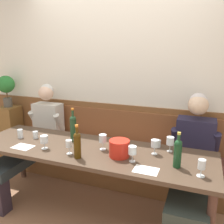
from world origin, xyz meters
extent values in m
cube|color=#996949|center=(0.00, 0.00, -0.01)|extent=(6.80, 6.80, 0.02)
cube|color=silver|center=(0.00, 1.09, 1.40)|extent=(6.80, 0.08, 2.80)
cube|color=brown|center=(0.00, 1.04, 0.51)|extent=(6.80, 0.03, 1.01)
cube|color=brown|center=(0.00, 0.81, 0.22)|extent=(2.82, 0.42, 0.44)
cube|color=brown|center=(0.00, 0.81, 0.47)|extent=(2.76, 0.39, 0.05)
cube|color=brown|center=(0.00, 1.00, 0.71)|extent=(2.82, 0.04, 0.45)
cube|color=#463426|center=(0.00, 0.17, 0.71)|extent=(2.52, 0.76, 0.04)
cylinder|color=#4D352A|center=(-1.19, 0.48, 0.34)|extent=(0.07, 0.07, 0.69)
cylinder|color=#463020|center=(1.19, 0.48, 0.34)|extent=(0.07, 0.07, 0.69)
cube|color=#242F32|center=(-0.96, 0.25, 0.43)|extent=(0.33, 1.03, 0.11)
cube|color=beige|center=(-0.96, 0.81, 0.74)|extent=(0.39, 0.21, 0.50)
sphere|color=beige|center=(-0.96, 0.80, 1.14)|extent=(0.20, 0.20, 0.20)
sphere|color=beige|center=(-0.96, 0.83, 1.17)|extent=(0.19, 0.19, 0.19)
cylinder|color=beige|center=(-1.17, 0.77, 0.76)|extent=(0.08, 0.20, 0.27)
cylinder|color=beige|center=(-0.75, 0.77, 0.76)|extent=(0.08, 0.20, 0.27)
cube|color=#2D352F|center=(1.01, 0.25, 0.43)|extent=(0.35, 1.03, 0.11)
cube|color=#211D32|center=(1.01, 0.81, 0.73)|extent=(0.41, 0.23, 0.49)
sphere|color=beige|center=(1.01, 0.80, 1.14)|extent=(0.22, 0.22, 0.22)
sphere|color=beige|center=(1.01, 0.83, 1.16)|extent=(0.20, 0.20, 0.20)
cylinder|color=#211D32|center=(0.79, 0.76, 0.75)|extent=(0.08, 0.20, 0.27)
cylinder|color=#211D32|center=(1.23, 0.76, 0.75)|extent=(0.08, 0.20, 0.27)
cylinder|color=red|center=(0.35, 0.10, 0.81)|extent=(0.20, 0.20, 0.16)
cylinder|color=#422A08|center=(-0.01, -0.07, 0.83)|extent=(0.07, 0.07, 0.20)
sphere|color=#422A08|center=(-0.01, -0.07, 0.94)|extent=(0.07, 0.07, 0.07)
cylinder|color=#422A08|center=(-0.01, -0.07, 0.99)|extent=(0.03, 0.03, 0.08)
cylinder|color=orange|center=(-0.01, -0.07, 1.04)|extent=(0.03, 0.03, 0.02)
cylinder|color=#1E3D22|center=(-0.26, 0.29, 0.85)|extent=(0.07, 0.07, 0.24)
sphere|color=#1E3D22|center=(-0.26, 0.29, 0.98)|extent=(0.07, 0.07, 0.07)
cylinder|color=#1E3D22|center=(-0.26, 0.29, 1.04)|extent=(0.03, 0.03, 0.09)
cylinder|color=orange|center=(-0.26, 0.29, 1.10)|extent=(0.03, 0.03, 0.02)
cylinder|color=#163E1F|center=(0.89, 0.08, 0.83)|extent=(0.07, 0.07, 0.20)
sphere|color=#163E1F|center=(0.89, 0.08, 0.94)|extent=(0.07, 0.07, 0.07)
cylinder|color=#163E1F|center=(0.89, 0.08, 0.99)|extent=(0.03, 0.03, 0.07)
cylinder|color=gold|center=(0.89, 0.08, 1.04)|extent=(0.03, 0.03, 0.02)
cylinder|color=silver|center=(0.14, 0.20, 0.73)|extent=(0.07, 0.07, 0.00)
cylinder|color=silver|center=(0.14, 0.20, 0.77)|extent=(0.01, 0.01, 0.08)
cylinder|color=silver|center=(0.14, 0.20, 0.85)|extent=(0.08, 0.08, 0.08)
cylinder|color=#F3D07F|center=(0.14, 0.20, 0.82)|extent=(0.07, 0.07, 0.03)
cylinder|color=silver|center=(0.65, 0.27, 0.73)|extent=(0.06, 0.06, 0.00)
cylinder|color=silver|center=(0.65, 0.27, 0.77)|extent=(0.01, 0.01, 0.07)
cylinder|color=silver|center=(0.65, 0.27, 0.84)|extent=(0.08, 0.08, 0.07)
cylinder|color=silver|center=(1.09, -0.02, 0.73)|extent=(0.07, 0.07, 0.00)
cylinder|color=silver|center=(1.09, -0.02, 0.76)|extent=(0.01, 0.01, 0.06)
cylinder|color=silver|center=(1.09, -0.02, 0.83)|extent=(0.06, 0.06, 0.08)
cylinder|color=#ECE78E|center=(1.09, -0.02, 0.81)|extent=(0.05, 0.05, 0.03)
cylinder|color=silver|center=(-0.13, -0.02, 0.73)|extent=(0.06, 0.06, 0.00)
cylinder|color=silver|center=(-0.13, -0.02, 0.77)|extent=(0.01, 0.01, 0.07)
cylinder|color=silver|center=(-0.13, -0.02, 0.84)|extent=(0.06, 0.06, 0.07)
cylinder|color=silver|center=(0.50, 0.04, 0.73)|extent=(0.06, 0.06, 0.00)
cylinder|color=silver|center=(0.50, 0.04, 0.77)|extent=(0.01, 0.01, 0.07)
cylinder|color=silver|center=(0.50, 0.04, 0.84)|extent=(0.07, 0.07, 0.07)
cylinder|color=silver|center=(0.78, 0.39, 0.73)|extent=(0.06, 0.06, 0.00)
cylinder|color=silver|center=(0.78, 0.39, 0.77)|extent=(0.01, 0.01, 0.07)
cylinder|color=silver|center=(0.78, 0.39, 0.84)|extent=(0.07, 0.07, 0.08)
cylinder|color=#EADA8B|center=(0.78, 0.39, 0.81)|extent=(0.07, 0.07, 0.02)
cylinder|color=silver|center=(-0.43, 0.00, 0.73)|extent=(0.07, 0.07, 0.00)
cylinder|color=silver|center=(-0.43, 0.00, 0.76)|extent=(0.01, 0.01, 0.06)
cylinder|color=silver|center=(-0.43, 0.00, 0.83)|extent=(0.08, 0.08, 0.08)
cylinder|color=silver|center=(-0.71, 0.21, 0.77)|extent=(0.06, 0.06, 0.08)
cylinder|color=silver|center=(-0.88, 0.16, 0.78)|extent=(0.06, 0.06, 0.10)
cylinder|color=silver|center=(0.65, 0.46, 0.77)|extent=(0.06, 0.06, 0.08)
cube|color=white|center=(0.65, -0.08, 0.73)|extent=(0.21, 0.15, 0.00)
cube|color=white|center=(-0.67, -0.05, 0.73)|extent=(0.22, 0.16, 0.00)
cube|color=brown|center=(-1.71, 0.86, 0.44)|extent=(0.28, 0.28, 0.87)
cylinder|color=#4C4940|center=(-1.71, 0.86, 0.94)|extent=(0.12, 0.12, 0.14)
cylinder|color=brown|center=(-1.71, 0.86, 1.06)|extent=(0.02, 0.02, 0.10)
sphere|color=#27702E|center=(-1.71, 0.86, 1.22)|extent=(0.26, 0.26, 0.26)
camera|label=1|loc=(1.05, -1.91, 1.72)|focal=38.68mm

